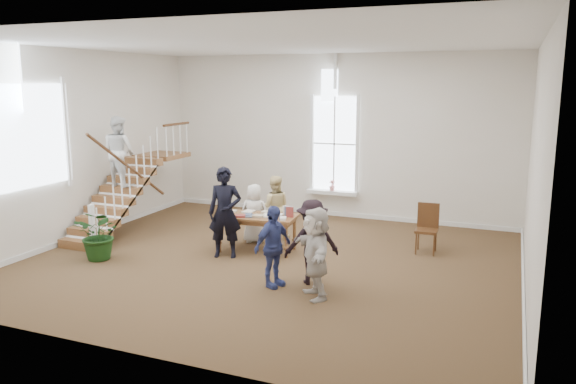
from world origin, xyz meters
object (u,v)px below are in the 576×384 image
at_px(police_officer, 225,213).
at_px(person_yellow, 274,207).
at_px(woman_cluster_b, 312,242).
at_px(library_table, 257,219).
at_px(elderly_woman, 254,213).
at_px(side_chair, 427,225).
at_px(woman_cluster_a, 273,247).
at_px(woman_cluster_c, 316,253).
at_px(floor_plant, 100,234).

height_order(police_officer, person_yellow, police_officer).
bearing_deg(woman_cluster_b, library_table, -70.62).
xyz_separation_m(elderly_woman, woman_cluster_b, (2.18, -2.08, 0.10)).
xyz_separation_m(library_table, elderly_woman, (-0.36, 0.60, -0.03)).
bearing_deg(side_chair, woman_cluster_a, -126.82).
relative_size(library_table, elderly_woman, 1.31).
bearing_deg(woman_cluster_c, woman_cluster_a, -137.01).
xyz_separation_m(police_officer, elderly_woman, (0.10, 1.25, -0.28)).
xyz_separation_m(woman_cluster_c, side_chair, (1.41, 3.47, -0.19)).
xyz_separation_m(person_yellow, woman_cluster_a, (1.28, -3.03, -0.00)).
xyz_separation_m(person_yellow, side_chair, (3.59, 0.25, -0.15)).
distance_m(woman_cluster_c, floor_plant, 4.97).
bearing_deg(woman_cluster_b, police_officer, -51.54).
bearing_deg(floor_plant, side_chair, 26.49).
bearing_deg(elderly_woman, library_table, 108.34).
xyz_separation_m(elderly_woman, floor_plant, (-2.48, -2.43, -0.15)).
relative_size(person_yellow, woman_cluster_c, 0.95).
relative_size(police_officer, woman_cluster_b, 1.22).
bearing_deg(woman_cluster_a, side_chair, -14.91).
bearing_deg(police_officer, person_yellow, 58.68).
distance_m(person_yellow, woman_cluster_c, 3.89).
relative_size(library_table, woman_cluster_b, 1.14).
height_order(person_yellow, woman_cluster_b, woman_cluster_b).
xyz_separation_m(elderly_woman, woman_cluster_a, (1.58, -2.53, 0.07)).
relative_size(woman_cluster_a, side_chair, 1.40).
distance_m(police_officer, floor_plant, 2.69).
distance_m(woman_cluster_a, woman_cluster_b, 0.75).
xyz_separation_m(library_table, side_chair, (3.53, 1.35, -0.12)).
distance_m(library_table, side_chair, 3.78).
bearing_deg(elderly_woman, woman_cluster_b, 123.91).
distance_m(library_table, woman_cluster_a, 2.28).
relative_size(library_table, side_chair, 1.67).
height_order(police_officer, elderly_woman, police_officer).
distance_m(library_table, elderly_woman, 0.70).
bearing_deg(side_chair, floor_plant, -155.06).
distance_m(library_table, floor_plant, 3.38).
bearing_deg(elderly_woman, woman_cluster_a, 109.53).
height_order(library_table, woman_cluster_c, woman_cluster_c).
bearing_deg(person_yellow, side_chair, 164.97).
height_order(library_table, person_yellow, person_yellow).
height_order(woman_cluster_b, woman_cluster_c, woman_cluster_c).
bearing_deg(woman_cluster_c, floor_plant, -127.94).
height_order(woman_cluster_c, side_chair, woman_cluster_c).
relative_size(woman_cluster_a, woman_cluster_b, 0.95).
relative_size(floor_plant, side_chair, 1.01).
distance_m(person_yellow, woman_cluster_b, 3.19).
xyz_separation_m(woman_cluster_b, side_chair, (1.71, 2.82, -0.18)).
relative_size(person_yellow, woman_cluster_b, 0.96).
height_order(library_table, woman_cluster_a, woman_cluster_a).
xyz_separation_m(person_yellow, woman_cluster_c, (2.18, -3.23, 0.04)).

